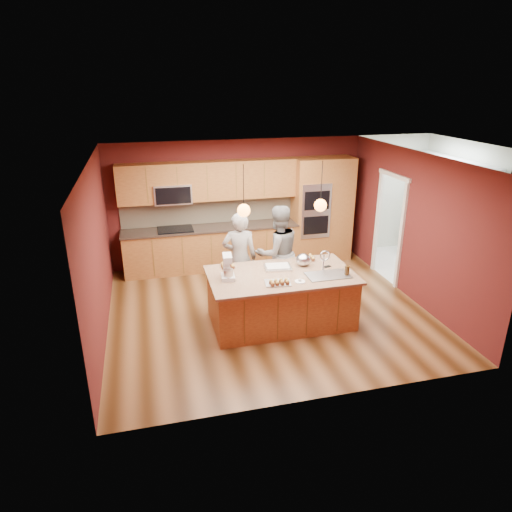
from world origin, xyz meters
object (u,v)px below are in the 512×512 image
object	(u,v)px
person_right	(278,253)
stand_mixer	(228,268)
person_left	(240,258)
mixing_bowl	(303,260)
island	(282,297)

from	to	relation	value
person_right	stand_mixer	world-z (taller)	person_right
person_left	stand_mixer	size ratio (longest dim) A/B	4.26
person_left	person_right	xyz separation A→B (m)	(0.71, 0.00, 0.04)
mixing_bowl	person_left	bearing A→B (deg)	145.86
island	stand_mixer	bearing A→B (deg)	177.51
person_left	person_right	world-z (taller)	person_right
person_left	stand_mixer	xyz separation A→B (m)	(-0.38, -0.89, 0.20)
person_left	stand_mixer	distance (m)	0.99
person_right	stand_mixer	bearing A→B (deg)	28.90
stand_mixer	mixing_bowl	bearing A→B (deg)	16.18
island	person_left	size ratio (longest dim) A/B	1.40
stand_mixer	island	bearing A→B (deg)	4.12
island	stand_mixer	distance (m)	1.09
person_right	mixing_bowl	xyz separation A→B (m)	(0.26, -0.66, 0.09)
stand_mixer	person_right	bearing A→B (deg)	45.60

